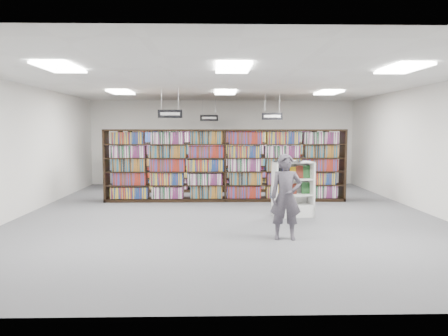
{
  "coord_description": "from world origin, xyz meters",
  "views": [
    {
      "loc": [
        -0.34,
        -10.73,
        2.08
      ],
      "look_at": [
        -0.07,
        0.5,
        1.1
      ],
      "focal_mm": 35.0,
      "sensor_mm": 36.0,
      "label": 1
    }
  ],
  "objects_px": {
    "bookshelf_row_near": "(225,165)",
    "open_book": "(288,160)",
    "endcap_display": "(292,197)",
    "shopper": "(286,197)"
  },
  "relations": [
    {
      "from": "endcap_display",
      "to": "shopper",
      "type": "xyz_separation_m",
      "value": [
        -0.54,
        -2.26,
        0.36
      ]
    },
    {
      "from": "bookshelf_row_near",
      "to": "endcap_display",
      "type": "relative_size",
      "value": 5.26
    },
    {
      "from": "bookshelf_row_near",
      "to": "shopper",
      "type": "xyz_separation_m",
      "value": [
        1.03,
        -4.58,
        -0.23
      ]
    },
    {
      "from": "endcap_display",
      "to": "shopper",
      "type": "relative_size",
      "value": 0.82
    },
    {
      "from": "bookshelf_row_near",
      "to": "open_book",
      "type": "relative_size",
      "value": 9.78
    },
    {
      "from": "endcap_display",
      "to": "open_book",
      "type": "height_order",
      "value": "open_book"
    },
    {
      "from": "open_book",
      "to": "shopper",
      "type": "xyz_separation_m",
      "value": [
        -0.4,
        -2.17,
        -0.55
      ]
    },
    {
      "from": "shopper",
      "to": "endcap_display",
      "type": "bearing_deg",
      "value": 78.96
    },
    {
      "from": "bookshelf_row_near",
      "to": "endcap_display",
      "type": "xyz_separation_m",
      "value": [
        1.57,
        -2.32,
        -0.59
      ]
    },
    {
      "from": "open_book",
      "to": "shopper",
      "type": "height_order",
      "value": "shopper"
    }
  ]
}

